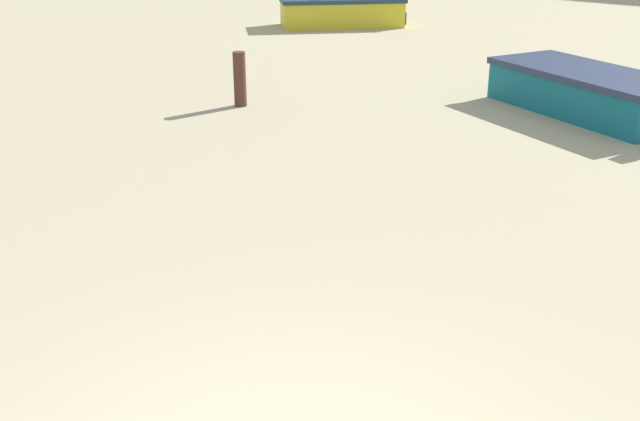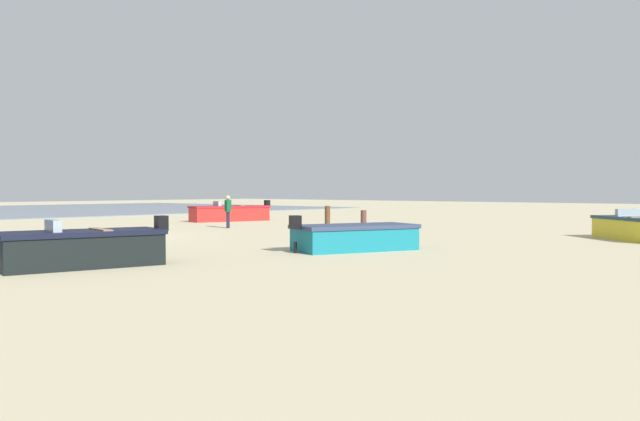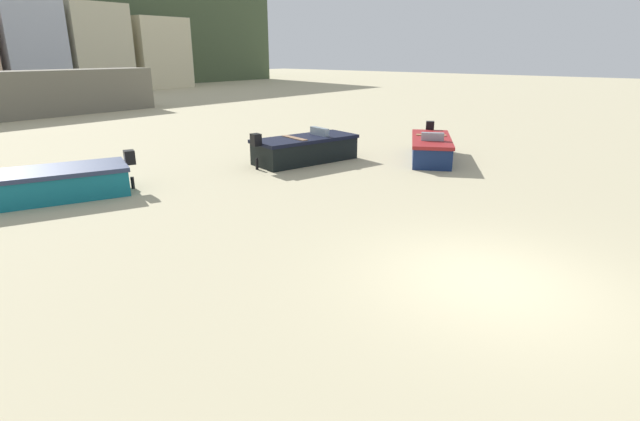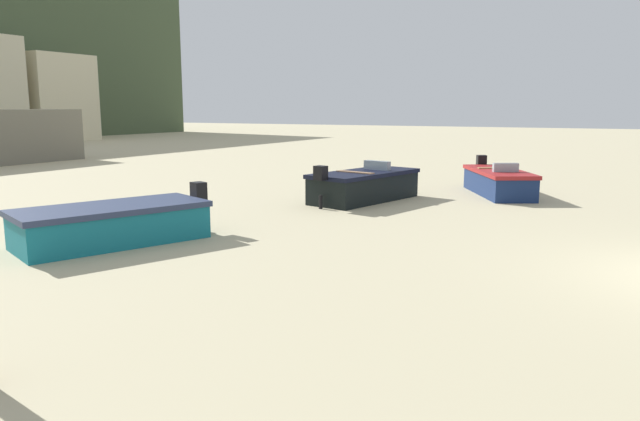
{
  "view_description": "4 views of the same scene",
  "coord_description": "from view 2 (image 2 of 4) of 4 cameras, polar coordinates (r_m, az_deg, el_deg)",
  "views": [
    {
      "loc": [
        2.73,
        -2.92,
        3.74
      ],
      "look_at": [
        -2.35,
        3.12,
        0.54
      ],
      "focal_mm": 43.24,
      "sensor_mm": 36.0,
      "label": 1
    },
    {
      "loc": [
        13.17,
        23.57,
        1.89
      ],
      "look_at": [
        -5.07,
        7.41,
        1.11
      ],
      "focal_mm": 36.1,
      "sensor_mm": 36.0,
      "label": 2
    },
    {
      "loc": [
        -7.78,
        -2.5,
        3.81
      ],
      "look_at": [
        -1.29,
        2.76,
        1.06
      ],
      "focal_mm": 27.09,
      "sensor_mm": 36.0,
      "label": 3
    },
    {
      "loc": [
        -11.28,
        1.56,
        2.8
      ],
      "look_at": [
        0.26,
        7.67,
        0.55
      ],
      "focal_mm": 33.41,
      "sensor_mm": 36.0,
      "label": 4
    }
  ],
  "objects": [
    {
      "name": "boat_black_1",
      "position": [
        16.78,
        -20.35,
        -3.15
      ],
      "size": [
        4.2,
        2.4,
        1.22
      ],
      "rotation": [
        0.0,
        0.0,
        4.48
      ],
      "color": "black",
      "rests_on": "ground"
    },
    {
      "name": "beach_walker_foreground",
      "position": [
        32.16,
        -8.16,
        0.15
      ],
      "size": [
        0.48,
        0.48,
        1.62
      ],
      "rotation": [
        0.0,
        0.0,
        0.73
      ],
      "color": "black",
      "rests_on": "ground"
    },
    {
      "name": "boat_yellow_5",
      "position": [
        26.89,
        26.35,
        -1.41
      ],
      "size": [
        3.75,
        3.94,
        1.2
      ],
      "rotation": [
        0.0,
        0.0,
        2.41
      ],
      "color": "gold",
      "rests_on": "ground"
    },
    {
      "name": "ground_plane",
      "position": [
        27.07,
        -19.24,
        -2.27
      ],
      "size": [
        160.0,
        160.0,
        0.0
      ],
      "primitive_type": "plane",
      "color": "tan"
    },
    {
      "name": "mooring_post_near_water",
      "position": [
        32.18,
        0.66,
        -0.56
      ],
      "size": [
        0.27,
        0.27,
        1.09
      ],
      "primitive_type": "cylinder",
      "color": "#4B2F1C",
      "rests_on": "ground"
    },
    {
      "name": "mooring_post_mid_beach",
      "position": [
        26.66,
        3.88,
        -1.1
      ],
      "size": [
        0.24,
        0.24,
        1.05
      ],
      "primitive_type": "cylinder",
      "color": "#4F2E29",
      "rests_on": "ground"
    },
    {
      "name": "boat_red_4",
      "position": [
        39.19,
        -7.97,
        -0.24
      ],
      "size": [
        5.24,
        2.43,
        1.25
      ],
      "rotation": [
        0.0,
        0.0,
        4.48
      ],
      "color": "red",
      "rests_on": "ground"
    },
    {
      "name": "boat_teal_2",
      "position": [
        20.11,
        3.07,
        -2.38
      ],
      "size": [
        4.19,
        3.0,
        1.13
      ],
      "rotation": [
        0.0,
        0.0,
        1.19
      ],
      "color": "#126A7B",
      "rests_on": "ground"
    }
  ]
}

